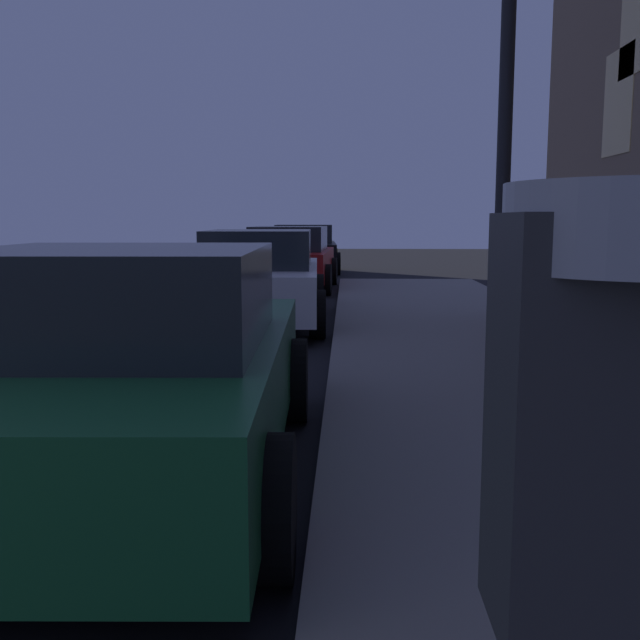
{
  "coord_description": "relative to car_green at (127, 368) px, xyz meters",
  "views": [
    {
      "loc": [
        4.17,
        0.17,
        1.59
      ],
      "look_at": [
        4.08,
        2.78,
        1.23
      ],
      "focal_mm": 40.9,
      "sensor_mm": 36.0,
      "label": 1
    }
  ],
  "objects": [
    {
      "name": "car_red",
      "position": [
        -0.0,
        12.35,
        0.01
      ],
      "size": [
        2.16,
        4.21,
        1.43
      ],
      "color": "maroon",
      "rests_on": "ground"
    },
    {
      "name": "car_black",
      "position": [
        -0.0,
        17.92,
        0.0
      ],
      "size": [
        2.27,
        4.39,
        1.43
      ],
      "color": "black",
      "rests_on": "ground"
    },
    {
      "name": "car_white",
      "position": [
        -0.0,
        6.77,
        0.01
      ],
      "size": [
        2.1,
        4.64,
        1.43
      ],
      "color": "silver",
      "rests_on": "ground"
    },
    {
      "name": "car_green",
      "position": [
        0.0,
        0.0,
        0.0
      ],
      "size": [
        2.22,
        4.2,
        1.43
      ],
      "color": "#19592D",
      "rests_on": "ground"
    }
  ]
}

